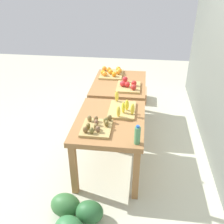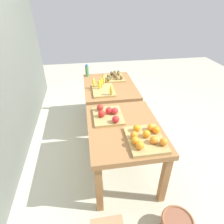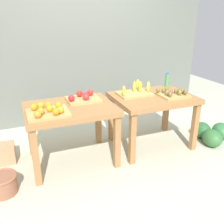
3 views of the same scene
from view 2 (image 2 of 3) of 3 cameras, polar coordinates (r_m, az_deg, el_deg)
ground_plane at (r=2.98m, az=0.91°, el=-9.09°), size 8.00×8.00×0.00m
display_table_left at (r=2.17m, az=3.59°, el=-6.49°), size 1.04×0.80×0.72m
display_table_right at (r=3.10m, az=-0.76°, el=6.43°), size 1.04×0.80×0.72m
orange_bin at (r=1.91m, az=10.13°, el=-7.60°), size 0.44×0.37×0.11m
apple_bin at (r=2.22m, az=-1.22°, el=-0.77°), size 0.42×0.34×0.11m
banana_crate at (r=2.84m, az=-2.75°, el=7.05°), size 0.44×0.32×0.17m
kiwi_bin at (r=3.26m, az=0.68°, el=10.47°), size 0.37×0.32×0.10m
water_bottle at (r=3.39m, az=-7.51°, el=12.20°), size 0.06×0.06×0.21m
watermelon_pile at (r=4.14m, az=0.86°, el=5.74°), size 0.60×0.58×0.25m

